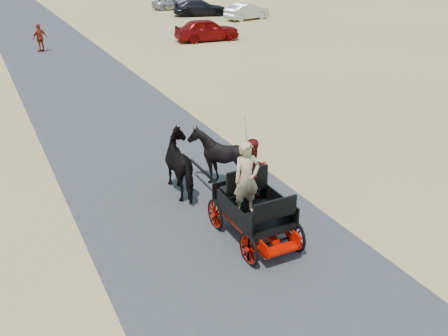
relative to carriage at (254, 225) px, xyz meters
name	(u,v)px	position (x,y,z in m)	size (l,w,h in m)	color
ground	(190,204)	(-0.73, 2.24, -0.36)	(140.00, 140.00, 0.00)	tan
road	(190,204)	(-0.73, 2.24, -0.35)	(6.00, 140.00, 0.01)	#38383A
carriage	(254,225)	(0.00, 0.00, 0.00)	(1.30, 2.40, 0.72)	black
horse_left	(184,164)	(-0.55, 3.00, 0.49)	(0.91, 2.01, 1.70)	black
horse_right	(219,157)	(0.55, 3.00, 0.49)	(1.37, 1.54, 1.70)	black
driver_man	(247,179)	(-0.20, 0.05, 1.26)	(0.66, 0.43, 1.80)	tan
passenger_woman	(254,170)	(0.30, 0.60, 1.15)	(0.77, 0.60, 1.58)	#660C0F
pedestrian	(40,38)	(-1.33, 24.60, 0.50)	(1.01, 0.42, 1.73)	#9A2711
car_a	(207,30)	(9.53, 23.21, 0.40)	(1.79, 4.45, 1.52)	maroon
car_b	(247,12)	(16.65, 30.36, 0.32)	(1.44, 4.13, 1.36)	#B2B2B7
car_c	(200,8)	(14.01, 34.34, 0.35)	(1.98, 4.87, 1.41)	black
car_d	(173,3)	(13.42, 39.59, 0.20)	(1.87, 4.06, 1.13)	#B2B2B7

